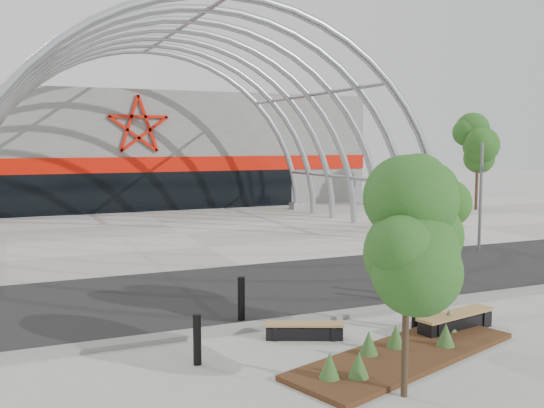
{
  "coord_description": "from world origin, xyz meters",
  "views": [
    {
      "loc": [
        -7.66,
        -13.81,
        4.6
      ],
      "look_at": [
        0.0,
        4.0,
        2.6
      ],
      "focal_mm": 40.0,
      "sensor_mm": 36.0,
      "label": 1
    }
  ],
  "objects": [
    {
      "name": "ground",
      "position": [
        0.0,
        0.0,
        0.0
      ],
      "size": [
        140.0,
        140.0,
        0.0
      ],
      "primitive_type": "plane",
      "color": "#989893",
      "rests_on": "ground"
    },
    {
      "name": "road",
      "position": [
        0.0,
        3.5,
        0.01
      ],
      "size": [
        140.0,
        7.0,
        0.02
      ],
      "primitive_type": "cube",
      "color": "black",
      "rests_on": "ground"
    },
    {
      "name": "forecourt",
      "position": [
        0.0,
        15.5,
        0.02
      ],
      "size": [
        60.0,
        17.0,
        0.04
      ],
      "primitive_type": "cube",
      "color": "#9A968B",
      "rests_on": "ground"
    },
    {
      "name": "kerb",
      "position": [
        0.0,
        -0.25,
        0.06
      ],
      "size": [
        60.0,
        0.5,
        0.12
      ],
      "primitive_type": "cube",
      "color": "slate",
      "rests_on": "ground"
    },
    {
      "name": "arena_building",
      "position": [
        0.0,
        33.45,
        3.99
      ],
      "size": [
        34.0,
        15.24,
        8.0
      ],
      "color": "slate",
      "rests_on": "ground"
    },
    {
      "name": "vault_canopy",
      "position": [
        0.0,
        15.5,
        0.02
      ],
      "size": [
        20.8,
        15.8,
        20.36
      ],
      "color": "#9AA0A5",
      "rests_on": "ground"
    },
    {
      "name": "planting_bed",
      "position": [
        -0.17,
        -3.41,
        0.15
      ],
      "size": [
        6.13,
        3.57,
        0.62
      ],
      "color": "black",
      "rests_on": "ground"
    },
    {
      "name": "signal_pole",
      "position": [
        10.32,
        5.89,
        2.38
      ],
      "size": [
        0.16,
        0.64,
        4.56
      ],
      "color": "slate",
      "rests_on": "ground"
    },
    {
      "name": "street_tree_0",
      "position": [
        -1.28,
        -5.05,
        2.8
      ],
      "size": [
        1.71,
        1.71,
        3.9
      ],
      "color": "black",
      "rests_on": "ground"
    },
    {
      "name": "street_tree_1",
      "position": [
        1.27,
        -2.29,
        2.88
      ],
      "size": [
        1.7,
        1.7,
        4.02
      ],
      "color": "#331C13",
      "rests_on": "ground"
    },
    {
      "name": "bench_0",
      "position": [
        -1.53,
        -1.46,
        0.19
      ],
      "size": [
        1.84,
        1.11,
        0.38
      ],
      "color": "black",
      "rests_on": "ground"
    },
    {
      "name": "bench_1",
      "position": [
        2.07,
        -2.46,
        0.24
      ],
      "size": [
        2.36,
        0.95,
        0.48
      ],
      "color": "black",
      "rests_on": "ground"
    },
    {
      "name": "bollard_0",
      "position": [
        -4.29,
        -2.05,
        0.53
      ],
      "size": [
        0.17,
        0.17,
        1.07
      ],
      "primitive_type": "cylinder",
      "color": "black",
      "rests_on": "ground"
    },
    {
      "name": "bollard_1",
      "position": [
        -2.37,
        0.5,
        0.57
      ],
      "size": [
        0.18,
        0.18,
        1.15
      ],
      "primitive_type": "cylinder",
      "color": "black",
      "rests_on": "ground"
    },
    {
      "name": "bollard_2",
      "position": [
        1.29,
        -1.88,
        0.5
      ],
      "size": [
        0.16,
        0.16,
        1.0
      ],
      "primitive_type": "cylinder",
      "color": "black",
      "rests_on": "ground"
    },
    {
      "name": "bollard_3",
      "position": [
        3.15,
        0.67,
        0.57
      ],
      "size": [
        0.18,
        0.18,
        1.15
      ],
      "primitive_type": "cylinder",
      "color": "black",
      "rests_on": "ground"
    },
    {
      "name": "bollard_4",
      "position": [
        2.84,
        -0.03,
        0.57
      ],
      "size": [
        0.18,
        0.18,
        1.13
      ],
      "primitive_type": "cylinder",
      "color": "black",
      "rests_on": "ground"
    },
    {
      "name": "bg_tree_1",
      "position": [
        21.0,
        18.0,
        4.25
      ],
      "size": [
        2.7,
        2.7,
        5.91
      ],
      "color": "black",
      "rests_on": "ground"
    }
  ]
}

